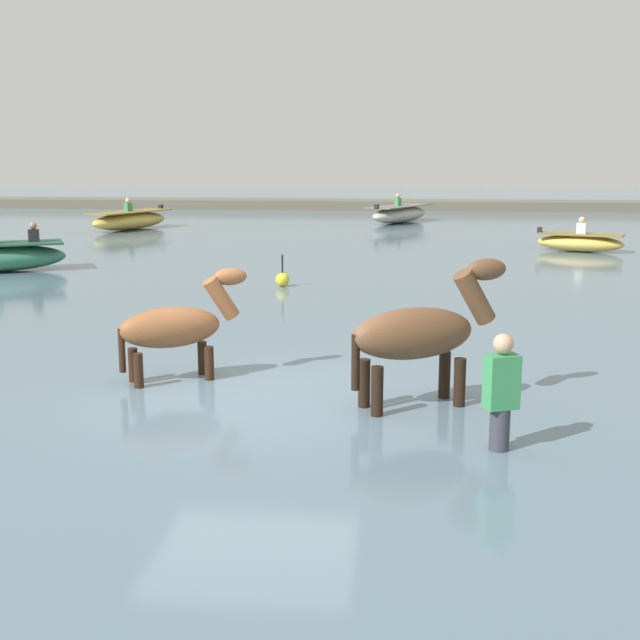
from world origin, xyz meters
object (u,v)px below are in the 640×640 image
Objects in this scene: horse_trailing_chestnut at (176,330)px; channel_buoy at (282,279)px; boat_near_starboard at (399,214)px; boat_mid_outer at (130,220)px; person_wading_close at (500,409)px; boat_distant_west at (580,242)px; horse_lead_bay at (420,337)px.

channel_buoy is at bearing 87.48° from horse_trailing_chestnut.
channel_buoy is (-2.51, -16.33, -0.19)m from boat_near_starboard.
boat_mid_outer is 14.52m from channel_buoy.
boat_mid_outer is at bearing 115.87° from person_wading_close.
boat_near_starboard is 2.33× the size of person_wading_close.
boat_distant_west is 17.49m from person_wading_close.
boat_near_starboard is (2.85, 23.97, -0.31)m from horse_trailing_chestnut.
horse_trailing_chestnut is at bearing -70.79° from boat_mid_outer.
boat_mid_outer is 5.36× the size of channel_buoy.
boat_distant_west is at bearing 72.24° from horse_lead_bay.
boat_distant_west is at bearing -19.82° from boat_mid_outer.
boat_near_starboard is 1.46× the size of boat_distant_west.
channel_buoy is at bearing 109.54° from person_wading_close.
person_wading_close is (1.00, -26.23, 0.07)m from boat_near_starboard.
person_wading_close reaches higher than boat_distant_west.
boat_mid_outer is 1.43× the size of boat_distant_west.
boat_distant_west is (5.21, -9.26, -0.08)m from boat_near_starboard.
boat_near_starboard is at bearing 119.39° from boat_distant_west.
person_wading_close is (10.87, -22.40, 0.08)m from boat_mid_outer.
horse_lead_bay is 1.31× the size of person_wading_close.
boat_near_starboard reaches higher than boat_mid_outer.
person_wading_close is (-4.21, -16.97, 0.15)m from boat_distant_west.
channel_buoy is (-7.72, -7.08, -0.11)m from boat_distant_west.
horse_lead_bay reaches higher than boat_mid_outer.
person_wading_close is (0.77, -1.41, -0.39)m from horse_lead_bay.
boat_near_starboard is 16.53m from channel_buoy.
horse_trailing_chestnut is 2.70× the size of channel_buoy.
horse_trailing_chestnut is 0.49× the size of boat_near_starboard.
boat_near_starboard is at bearing 92.18° from person_wading_close.
horse_lead_bay is at bearing -15.25° from horse_trailing_chestnut.
boat_mid_outer is 2.27× the size of person_wading_close.
horse_lead_bay is 1.66m from person_wading_close.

